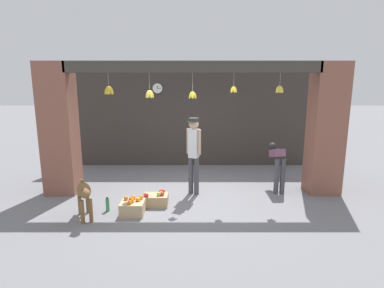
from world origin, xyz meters
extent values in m
plane|color=slate|center=(0.00, 0.00, 0.00)|extent=(60.00, 60.00, 0.00)
cube|color=#38332D|center=(0.00, 2.73, 1.48)|extent=(7.31, 0.12, 2.95)
cube|color=brown|center=(-3.00, 0.30, 1.48)|extent=(0.70, 0.60, 2.95)
cube|color=brown|center=(3.00, 0.30, 1.48)|extent=(0.70, 0.60, 2.95)
cube|color=#3D3833|center=(0.00, 0.12, 2.83)|extent=(5.41, 0.24, 0.24)
cylinder|color=#B2AD99|center=(-1.80, 0.16, 2.57)|extent=(0.01, 0.01, 0.28)
ellipsoid|color=yellow|center=(-1.75, 0.16, 2.35)|extent=(0.13, 0.07, 0.20)
ellipsoid|color=yellow|center=(-1.80, 0.21, 2.35)|extent=(0.07, 0.13, 0.20)
ellipsoid|color=yellow|center=(-1.85, 0.16, 2.35)|extent=(0.13, 0.07, 0.20)
ellipsoid|color=yellow|center=(-1.80, 0.11, 2.35)|extent=(0.07, 0.13, 0.20)
cylinder|color=#B2AD99|center=(-0.91, 0.07, 2.53)|extent=(0.01, 0.01, 0.36)
ellipsoid|color=yellow|center=(-0.87, 0.07, 2.27)|extent=(0.12, 0.07, 0.18)
ellipsoid|color=yellow|center=(-0.89, 0.11, 2.27)|extent=(0.10, 0.11, 0.19)
ellipsoid|color=yellow|center=(-0.94, 0.11, 2.27)|extent=(0.10, 0.11, 0.19)
ellipsoid|color=yellow|center=(-0.96, 0.07, 2.27)|extent=(0.12, 0.07, 0.18)
ellipsoid|color=yellow|center=(-0.94, 0.03, 2.27)|extent=(0.10, 0.11, 0.19)
ellipsoid|color=yellow|center=(-0.89, 0.03, 2.27)|extent=(0.10, 0.11, 0.19)
cylinder|color=#B2AD99|center=(0.00, 0.09, 2.52)|extent=(0.01, 0.01, 0.39)
ellipsoid|color=yellow|center=(0.04, 0.09, 2.25)|extent=(0.11, 0.06, 0.17)
ellipsoid|color=yellow|center=(0.00, 0.14, 2.25)|extent=(0.06, 0.11, 0.17)
ellipsoid|color=yellow|center=(-0.04, 0.09, 2.25)|extent=(0.11, 0.06, 0.17)
ellipsoid|color=yellow|center=(0.00, 0.05, 2.25)|extent=(0.06, 0.11, 0.17)
cylinder|color=#B2AD99|center=(0.87, 0.08, 2.57)|extent=(0.01, 0.01, 0.28)
ellipsoid|color=yellow|center=(0.91, 0.08, 2.36)|extent=(0.10, 0.05, 0.15)
ellipsoid|color=yellow|center=(0.88, 0.11, 2.36)|extent=(0.07, 0.10, 0.15)
ellipsoid|color=yellow|center=(0.84, 0.10, 2.36)|extent=(0.09, 0.08, 0.16)
ellipsoid|color=yellow|center=(0.84, 0.05, 2.36)|extent=(0.09, 0.08, 0.16)
ellipsoid|color=yellow|center=(0.88, 0.04, 2.36)|extent=(0.07, 0.10, 0.15)
cylinder|color=#B2AD99|center=(1.85, 0.08, 2.58)|extent=(0.01, 0.01, 0.27)
ellipsoid|color=yellow|center=(1.89, 0.08, 2.37)|extent=(0.11, 0.06, 0.17)
ellipsoid|color=yellow|center=(1.86, 0.12, 2.37)|extent=(0.08, 0.11, 0.18)
ellipsoid|color=yellow|center=(1.81, 0.11, 2.37)|extent=(0.11, 0.09, 0.18)
ellipsoid|color=yellow|center=(1.81, 0.06, 2.37)|extent=(0.11, 0.09, 0.18)
ellipsoid|color=yellow|center=(1.86, 0.04, 2.37)|extent=(0.08, 0.11, 0.18)
ellipsoid|color=brown|center=(-2.02, -1.10, 0.55)|extent=(0.48, 0.65, 0.24)
cylinder|color=brown|center=(-1.85, -1.27, 0.22)|extent=(0.07, 0.07, 0.44)
cylinder|color=brown|center=(-1.98, -1.34, 0.22)|extent=(0.07, 0.07, 0.44)
cylinder|color=brown|center=(-2.05, -0.86, 0.22)|extent=(0.07, 0.07, 0.44)
cylinder|color=brown|center=(-2.18, -0.92, 0.22)|extent=(0.07, 0.07, 0.44)
ellipsoid|color=brown|center=(-1.87, -1.40, 0.60)|extent=(0.23, 0.27, 0.16)
cone|color=brown|center=(-1.83, -1.38, 0.69)|extent=(0.05, 0.05, 0.07)
cone|color=brown|center=(-1.92, -1.42, 0.69)|extent=(0.05, 0.05, 0.07)
cylinder|color=brown|center=(-2.16, -0.80, 0.57)|extent=(0.12, 0.19, 0.25)
cylinder|color=#424247|center=(0.09, 0.14, 0.43)|extent=(0.11, 0.11, 0.86)
cylinder|color=#424247|center=(-0.04, 0.20, 0.43)|extent=(0.11, 0.11, 0.86)
cube|color=silver|center=(0.03, 0.17, 1.18)|extent=(0.25, 0.24, 0.65)
cylinder|color=tan|center=(0.15, 0.11, 1.22)|extent=(0.06, 0.06, 0.57)
cylinder|color=tan|center=(-0.10, 0.22, 1.22)|extent=(0.06, 0.06, 0.57)
sphere|color=tan|center=(0.03, 0.17, 1.62)|extent=(0.22, 0.22, 0.22)
cylinder|color=#2D2D2D|center=(0.03, 0.17, 1.71)|extent=(0.23, 0.23, 0.08)
cube|color=#2D2D2D|center=(-0.02, 0.07, 1.68)|extent=(0.22, 0.19, 0.01)
cylinder|color=#424247|center=(1.92, 0.18, 0.41)|extent=(0.11, 0.11, 0.82)
cylinder|color=#424247|center=(2.06, 0.18, 0.41)|extent=(0.11, 0.11, 0.82)
cube|color=#754760|center=(1.98, 0.46, 0.90)|extent=(0.24, 0.61, 0.31)
sphere|color=black|center=(1.97, 0.84, 0.97)|extent=(0.20, 0.20, 0.20)
cube|color=tan|center=(-1.16, -0.93, 0.13)|extent=(0.45, 0.42, 0.25)
sphere|color=orange|center=(-1.02, -0.80, 0.29)|extent=(0.09, 0.09, 0.09)
sphere|color=orange|center=(-1.16, -0.97, 0.29)|extent=(0.09, 0.09, 0.09)
sphere|color=orange|center=(-1.20, -0.90, 0.29)|extent=(0.09, 0.09, 0.09)
sphere|color=orange|center=(-1.07, -0.91, 0.29)|extent=(0.09, 0.09, 0.09)
sphere|color=orange|center=(-1.05, -0.89, 0.29)|extent=(0.09, 0.09, 0.09)
sphere|color=orange|center=(-1.19, -1.06, 0.29)|extent=(0.09, 0.09, 0.09)
sphere|color=orange|center=(-1.17, -0.79, 0.29)|extent=(0.09, 0.09, 0.09)
sphere|color=orange|center=(-1.30, -0.85, 0.29)|extent=(0.09, 0.09, 0.09)
cube|color=tan|center=(-0.77, -0.50, 0.11)|extent=(0.50, 0.36, 0.23)
sphere|color=red|center=(-0.63, -0.54, 0.26)|extent=(0.09, 0.09, 0.09)
sphere|color=red|center=(-0.63, -0.38, 0.26)|extent=(0.09, 0.09, 0.09)
sphere|color=red|center=(-0.93, -0.63, 0.26)|extent=(0.09, 0.09, 0.09)
sphere|color=#99B238|center=(-0.65, -0.51, 0.26)|extent=(0.09, 0.09, 0.09)
sphere|color=red|center=(-0.66, -0.39, 0.26)|extent=(0.09, 0.09, 0.09)
sphere|color=#99B238|center=(-0.69, -0.57, 0.26)|extent=(0.09, 0.09, 0.09)
sphere|color=red|center=(-0.96, -0.61, 0.26)|extent=(0.09, 0.09, 0.09)
cylinder|color=#38934C|center=(-1.69, -0.79, 0.13)|extent=(0.07, 0.07, 0.26)
cylinder|color=black|center=(-1.69, -0.79, 0.27)|extent=(0.04, 0.04, 0.03)
cylinder|color=black|center=(-1.04, 2.66, 2.36)|extent=(0.31, 0.01, 0.31)
cylinder|color=white|center=(-1.04, 2.65, 2.36)|extent=(0.29, 0.02, 0.29)
cube|color=black|center=(-1.04, 2.63, 2.39)|extent=(0.01, 0.01, 0.08)
cube|color=black|center=(-0.99, 2.63, 2.36)|extent=(0.11, 0.01, 0.01)
camera|label=1|loc=(-0.01, -6.37, 2.47)|focal=28.00mm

